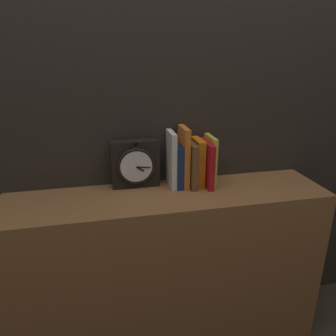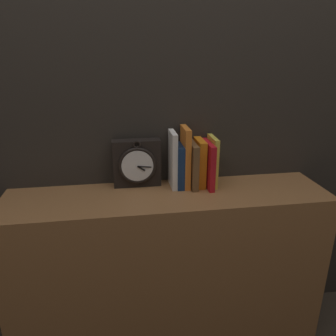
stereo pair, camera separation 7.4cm
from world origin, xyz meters
name	(u,v)px [view 1 (the left image)]	position (x,y,z in m)	size (l,w,h in m)	color
ground_plane	(168,336)	(0.00, 0.00, 0.00)	(12.00, 12.00, 0.00)	#3D3328
wall_back	(158,36)	(0.00, 0.18, 1.30)	(6.00, 0.05, 2.60)	#2D2823
bookshelf	(168,272)	(0.00, 0.00, 0.36)	(1.27, 0.30, 0.72)	#936038
clock	(135,164)	(-0.11, 0.11, 0.82)	(0.19, 0.07, 0.20)	black
book_slot0_white	(171,159)	(0.03, 0.08, 0.84)	(0.02, 0.12, 0.23)	white
book_slot1_navy	(177,166)	(0.06, 0.08, 0.81)	(0.03, 0.12, 0.17)	navy
book_slot2_orange	(184,157)	(0.08, 0.08, 0.84)	(0.02, 0.12, 0.24)	orange
book_slot3_brown	(191,164)	(0.11, 0.07, 0.81)	(0.02, 0.14, 0.18)	brown
book_slot4_orange	(198,162)	(0.14, 0.08, 0.82)	(0.03, 0.12, 0.19)	orange
book_slot5_red	(206,164)	(0.17, 0.07, 0.81)	(0.02, 0.15, 0.18)	red
book_slot6_yellow	(210,160)	(0.20, 0.08, 0.82)	(0.02, 0.12, 0.20)	#DDCB45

